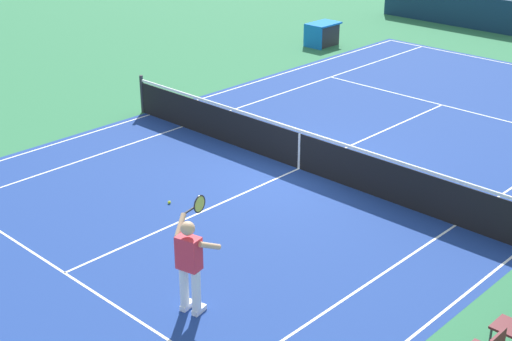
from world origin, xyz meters
TOP-DOWN VIEW (x-y plane):
  - ground_plane at (0.00, 0.00)m, footprint 60.00×60.00m
  - court_slab at (0.00, 0.00)m, footprint 24.20×11.40m
  - court_line_markings at (0.00, 0.00)m, footprint 23.85×11.05m
  - tennis_net at (0.00, 0.00)m, footprint 0.10×11.70m
  - tennis_player_near at (5.62, 2.50)m, footprint 1.01×0.84m
  - tennis_ball at (3.31, -0.78)m, footprint 0.07×0.07m
  - equipment_cart_tarped at (-9.45, -6.93)m, footprint 1.25×0.84m

SIDE VIEW (x-z plane):
  - ground_plane at x=0.00m, z-range 0.00..0.00m
  - court_slab at x=0.00m, z-range 0.00..0.00m
  - court_line_markings at x=0.00m, z-range 0.00..0.01m
  - tennis_ball at x=3.31m, z-range 0.00..0.07m
  - equipment_cart_tarped at x=-9.45m, z-range 0.01..0.86m
  - tennis_net at x=0.00m, z-range -0.05..1.03m
  - tennis_player_near at x=5.62m, z-range 0.08..1.78m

